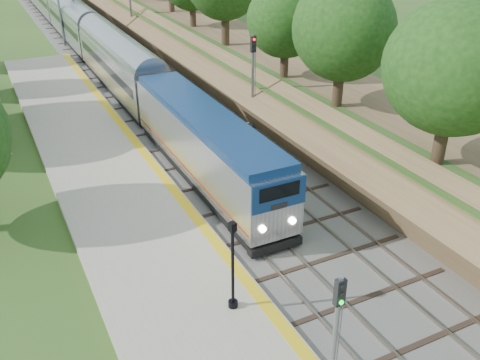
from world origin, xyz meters
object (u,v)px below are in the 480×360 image
signal_farside (253,73)px  train (75,26)px  signal_platform (335,331)px  lamppost_far (233,271)px  signal_gantry (95,0)px

signal_farside → train: bearing=101.1°
signal_platform → signal_farside: 24.43m
lamppost_far → signal_platform: bearing=-83.2°
signal_gantry → lamppost_far: (-6.04, -48.24, -2.66)m
train → lamppost_far: train is taller
signal_platform → signal_farside: size_ratio=0.78×
lamppost_far → signal_farside: size_ratio=0.59×
signal_gantry → signal_farside: signal_farside is taller
lamppost_far → signal_platform: size_ratio=0.76×
signal_gantry → signal_farside: 31.46m
lamppost_far → train: bearing=85.8°
train → signal_farside: size_ratio=13.90×
signal_gantry → lamppost_far: signal_gantry is taller
lamppost_far → signal_platform: signal_platform is taller
train → signal_farside: 32.16m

